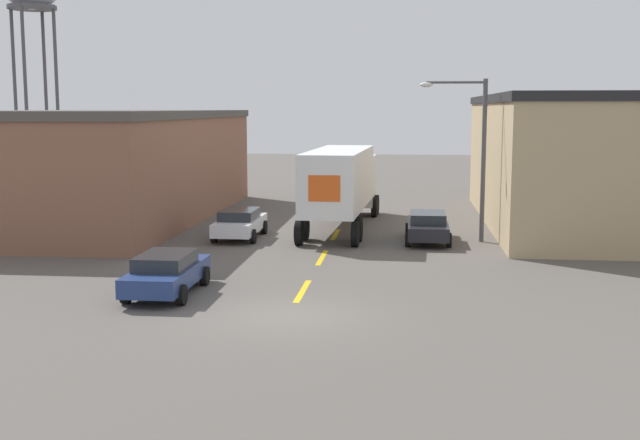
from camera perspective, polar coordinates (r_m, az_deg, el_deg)
The scene contains 9 objects.
ground_plane at distance 22.70m, azimuth -2.27°, elevation -6.81°, with size 160.00×160.00×0.00m, color #56514C.
road_centerline at distance 31.31m, azimuth 0.15°, elevation -2.69°, with size 0.20×14.77×0.01m.
warehouse_left at distance 43.99m, azimuth -15.78°, elevation 3.81°, with size 12.15×22.40×5.67m.
warehouse_right at distance 42.52m, azimuth 19.52°, elevation 4.05°, with size 11.74×20.49×6.45m.
semi_truck at distance 38.74m, azimuth 1.61°, elevation 2.84°, with size 3.17×12.38×3.88m.
parked_car_right_mid at distance 35.19m, azimuth 7.66°, elevation -0.43°, with size 1.92×4.41×1.31m.
parked_car_left_near at distance 25.55m, azimuth -10.85°, elevation -3.66°, with size 1.92×4.41×1.31m.
parked_car_left_far at distance 36.05m, azimuth -5.73°, elevation -0.19°, with size 1.92×4.41×1.31m.
street_lamp at distance 35.27m, azimuth 10.94°, elevation 5.19°, with size 2.89×0.32×7.03m.
Camera 1 is at (3.29, -21.70, 5.78)m, focal length 45.00 mm.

